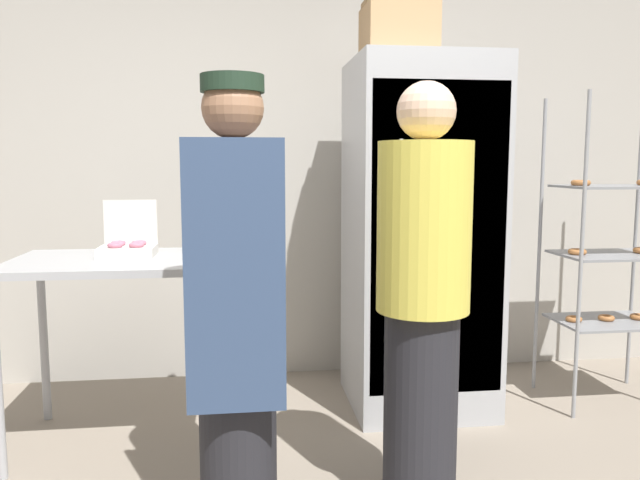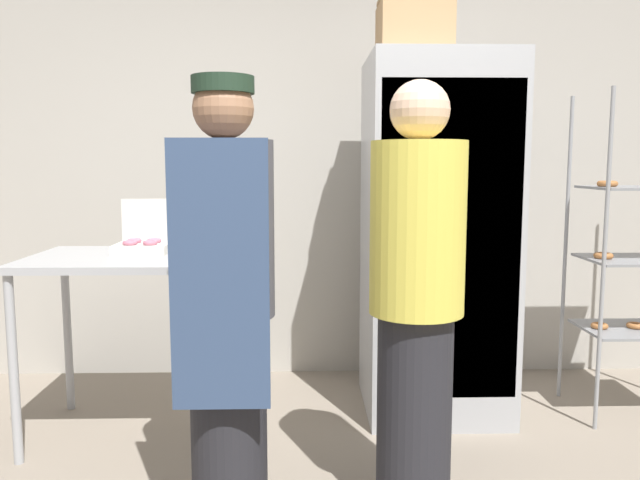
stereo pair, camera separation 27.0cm
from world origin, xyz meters
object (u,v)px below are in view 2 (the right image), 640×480
object	(u,v)px
baking_rack	(639,258)
blender_pitcher	(225,229)
refrigerator	(435,238)
donut_box	(143,244)
person_customer	(416,302)
cardboard_storage_box	(414,28)
person_baker	(227,299)

from	to	relation	value
baking_rack	blender_pitcher	xyz separation A→B (m)	(-2.28, -0.05, 0.18)
refrigerator	donut_box	distance (m)	1.59
refrigerator	donut_box	size ratio (longest dim) A/B	7.14
refrigerator	person_customer	world-z (taller)	refrigerator
person_customer	donut_box	bearing A→B (deg)	144.76
person_customer	cardboard_storage_box	bearing A→B (deg)	81.68
person_baker	person_customer	distance (m)	0.72
refrigerator	blender_pitcher	size ratio (longest dim) A/B	7.40
refrigerator	cardboard_storage_box	size ratio (longest dim) A/B	5.19
blender_pitcher	person_baker	xyz separation A→B (m)	(0.13, -1.01, -0.16)
donut_box	blender_pitcher	distance (m)	0.43
baking_rack	blender_pitcher	bearing A→B (deg)	-178.85
donut_box	person_baker	xyz separation A→B (m)	(0.55, -0.93, -0.09)
refrigerator	person_baker	size ratio (longest dim) A/B	1.15
baking_rack	person_customer	bearing A→B (deg)	-144.26
person_customer	person_baker	bearing A→B (deg)	-177.64
person_baker	refrigerator	bearing A→B (deg)	47.96
refrigerator	baking_rack	size ratio (longest dim) A/B	1.11
baking_rack	donut_box	bearing A→B (deg)	-177.23
refrigerator	blender_pitcher	xyz separation A→B (m)	(-1.16, -0.13, 0.07)
donut_box	cardboard_storage_box	world-z (taller)	cardboard_storage_box
person_customer	refrigerator	bearing A→B (deg)	74.61
blender_pitcher	person_baker	distance (m)	1.03
donut_box	person_customer	size ratio (longest dim) A/B	0.16
donut_box	person_baker	size ratio (longest dim) A/B	0.16
blender_pitcher	person_baker	bearing A→B (deg)	-82.61
cardboard_storage_box	person_customer	size ratio (longest dim) A/B	0.22
donut_box	cardboard_storage_box	bearing A→B (deg)	6.59
donut_box	baking_rack	bearing A→B (deg)	2.77
person_baker	person_customer	world-z (taller)	person_baker
cardboard_storage_box	person_baker	world-z (taller)	cardboard_storage_box
person_baker	donut_box	bearing A→B (deg)	120.52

